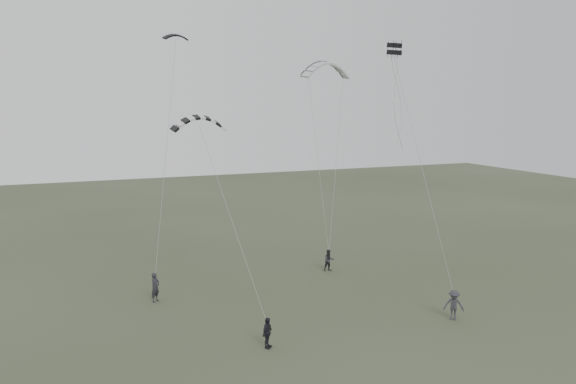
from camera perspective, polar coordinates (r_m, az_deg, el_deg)
name	(u,v)px	position (r m, az deg, el deg)	size (l,w,h in m)	color
ground	(305,325)	(33.40, 1.71, -13.32)	(140.00, 140.00, 0.00)	#353C28
flyer_left	(155,287)	(37.67, -13.33, -9.40)	(0.70, 0.46, 1.91)	#222228
flyer_right	(329,260)	(43.29, 4.18, -6.94)	(0.81, 0.63, 1.67)	#25252A
flyer_center	(267,333)	(30.20, -2.11, -14.11)	(0.97, 0.40, 1.65)	black
flyer_far	(454,305)	(35.17, 16.49, -10.95)	(1.17, 0.67, 1.81)	#2E2E33
kite_dark_small	(176,35)	(40.37, -11.34, 15.36)	(1.70, 0.51, 0.54)	black
kite_pale_large	(326,63)	(46.84, 3.89, 12.94)	(4.45, 1.00, 1.79)	#B9BCBF
kite_striped	(199,117)	(35.43, -9.04, 7.52)	(3.39, 0.85, 1.30)	black
kite_box	(394,49)	(37.52, 10.75, 14.09)	(0.68, 0.68, 0.73)	black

